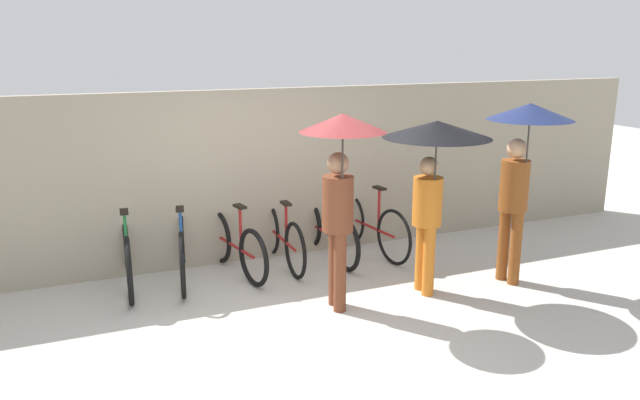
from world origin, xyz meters
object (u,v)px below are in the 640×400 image
(parked_bicycle_0, at_px, (127,253))
(parked_bicycle_4, at_px, (327,232))
(parked_bicycle_2, at_px, (235,245))
(parked_bicycle_1, at_px, (182,247))
(pedestrian_leading, at_px, (341,165))
(parked_bicycle_5, at_px, (370,225))
(pedestrian_trailing, at_px, (523,147))
(pedestrian_center, at_px, (434,154))
(parked_bicycle_3, at_px, (282,237))

(parked_bicycle_0, distance_m, parked_bicycle_4, 2.47)
(parked_bicycle_2, height_order, parked_bicycle_4, parked_bicycle_2)
(parked_bicycle_1, height_order, pedestrian_leading, pedestrian_leading)
(parked_bicycle_4, xyz_separation_m, parked_bicycle_5, (0.62, -0.03, 0.03))
(parked_bicycle_4, relative_size, pedestrian_trailing, 0.82)
(parked_bicycle_1, xyz_separation_m, parked_bicycle_2, (0.61, -0.05, -0.03))
(pedestrian_trailing, bearing_deg, pedestrian_center, -13.18)
(parked_bicycle_3, distance_m, parked_bicycle_4, 0.62)
(parked_bicycle_4, xyz_separation_m, pedestrian_leading, (-0.52, -1.55, 1.19))
(parked_bicycle_5, xyz_separation_m, pedestrian_trailing, (1.02, -1.63, 1.22))
(parked_bicycle_2, relative_size, parked_bicycle_4, 0.94)
(pedestrian_leading, bearing_deg, parked_bicycle_0, -32.08)
(parked_bicycle_1, bearing_deg, parked_bicycle_3, -79.08)
(pedestrian_leading, distance_m, pedestrian_center, 1.07)
(parked_bicycle_3, height_order, parked_bicycle_4, parked_bicycle_3)
(parked_bicycle_1, relative_size, pedestrian_trailing, 0.87)
(parked_bicycle_4, bearing_deg, parked_bicycle_1, 87.41)
(parked_bicycle_2, height_order, pedestrian_trailing, pedestrian_trailing)
(parked_bicycle_5, bearing_deg, pedestrian_trailing, -154.73)
(parked_bicycle_0, height_order, parked_bicycle_1, parked_bicycle_1)
(parked_bicycle_4, bearing_deg, parked_bicycle_5, -95.91)
(parked_bicycle_5, xyz_separation_m, pedestrian_center, (-0.07, -1.54, 1.20))
(parked_bicycle_1, bearing_deg, parked_bicycle_5, -79.42)
(parked_bicycle_3, distance_m, pedestrian_center, 2.29)
(parked_bicycle_5, relative_size, pedestrian_leading, 0.84)
(parked_bicycle_1, xyz_separation_m, parked_bicycle_5, (2.47, 0.00, -0.01))
(parked_bicycle_0, bearing_deg, parked_bicycle_5, -86.54)
(parked_bicycle_2, height_order, pedestrian_center, pedestrian_center)
(parked_bicycle_0, bearing_deg, parked_bicycle_2, -90.03)
(pedestrian_center, bearing_deg, parked_bicycle_5, -87.61)
(parked_bicycle_1, distance_m, parked_bicycle_5, 2.47)
(parked_bicycle_5, relative_size, pedestrian_trailing, 0.83)
(parked_bicycle_4, bearing_deg, pedestrian_trailing, -138.68)
(pedestrian_center, bearing_deg, parked_bicycle_1, -27.76)
(parked_bicycle_2, bearing_deg, parked_bicycle_1, 74.17)
(parked_bicycle_4, distance_m, pedestrian_center, 2.06)
(parked_bicycle_5, relative_size, pedestrian_center, 0.89)
(parked_bicycle_0, bearing_deg, pedestrian_center, -113.45)
(parked_bicycle_2, distance_m, parked_bicycle_4, 1.24)
(parked_bicycle_0, height_order, pedestrian_trailing, pedestrian_trailing)
(parked_bicycle_0, height_order, parked_bicycle_4, parked_bicycle_0)
(parked_bicycle_0, height_order, parked_bicycle_2, parked_bicycle_2)
(pedestrian_leading, relative_size, pedestrian_trailing, 0.99)
(parked_bicycle_2, bearing_deg, pedestrian_center, -140.55)
(parked_bicycle_4, bearing_deg, parked_bicycle_2, 90.35)
(parked_bicycle_1, height_order, parked_bicycle_2, parked_bicycle_1)
(parked_bicycle_2, xyz_separation_m, pedestrian_leading, (0.71, -1.47, 1.19))
(pedestrian_trailing, bearing_deg, parked_bicycle_2, -37.25)
(pedestrian_trailing, bearing_deg, parked_bicycle_3, -44.49)
(parked_bicycle_3, height_order, pedestrian_leading, pedestrian_leading)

